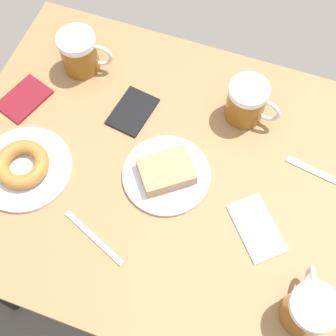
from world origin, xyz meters
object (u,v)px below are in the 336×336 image
passport_far_edge (24,99)px  beer_mug_left (80,53)px  plate_with_cake (168,174)px  beer_mug_right (247,102)px  beer_mug_center (309,309)px  plate_with_donut (23,166)px  fork (94,238)px  passport_near_edge (133,111)px  knife (330,178)px  napkin_folded (256,228)px

passport_far_edge → beer_mug_left: bearing=-33.8°
plate_with_cake → beer_mug_right: (0.23, -0.12, 0.04)m
plate_with_cake → beer_mug_center: (-0.20, -0.36, 0.04)m
plate_with_donut → fork: plate_with_donut is taller
passport_near_edge → passport_far_edge: (-0.06, 0.27, 0.00)m
plate_with_cake → beer_mug_center: beer_mug_center is taller
beer_mug_center → plate_with_donut: bearing=81.3°
passport_near_edge → plate_with_donut: bearing=142.4°
beer_mug_right → fork: beer_mug_right is taller
beer_mug_center → fork: beer_mug_center is taller
knife → passport_near_edge: bearing=88.1°
beer_mug_left → beer_mug_right: (-0.00, -0.44, 0.00)m
beer_mug_center → passport_near_edge: beer_mug_center is taller
beer_mug_center → passport_near_edge: bearing=56.2°
plate_with_cake → fork: 0.22m
beer_mug_right → passport_near_edge: beer_mug_right is taller
plate_with_cake → beer_mug_right: beer_mug_right is taller
beer_mug_center → passport_far_edge: beer_mug_center is taller
plate_with_cake → beer_mug_center: bearing=-119.0°
plate_with_cake → plate_with_donut: bearing=106.6°
beer_mug_left → passport_far_edge: (-0.15, 0.10, -0.05)m
knife → passport_far_edge: passport_far_edge is taller
beer_mug_right → passport_near_edge: (-0.09, 0.27, -0.05)m
plate_with_cake → passport_far_edge: (0.08, 0.42, -0.01)m
knife → beer_mug_center: bearing=-179.3°
beer_mug_right → fork: (-0.42, 0.23, -0.05)m
beer_mug_left → napkin_folded: beer_mug_left is taller
beer_mug_left → passport_near_edge: bearing=-117.1°
plate_with_donut → passport_far_edge: bearing=27.7°
plate_with_cake → fork: plate_with_cake is taller
beer_mug_center → beer_mug_right: 0.49m
napkin_folded → passport_far_edge: bearing=78.2°
beer_mug_left → beer_mug_center: size_ratio=1.00×
plate_with_cake → passport_near_edge: (0.14, 0.14, -0.01)m
napkin_folded → fork: size_ratio=0.98×
plate_with_donut → beer_mug_center: bearing=-98.7°
passport_near_edge → beer_mug_center: bearing=-123.8°
fork → napkin_folded: bearing=-66.9°
beer_mug_right → passport_far_edge: 0.56m
fork → knife: bearing=-55.6°
passport_far_edge → plate_with_cake: bearing=-100.9°
plate_with_donut → beer_mug_right: 0.55m
beer_mug_left → passport_near_edge: (-0.09, -0.18, -0.05)m
beer_mug_right → fork: size_ratio=0.82×
napkin_folded → passport_far_edge: 0.66m
beer_mug_center → knife: (0.32, 0.00, -0.05)m
plate_with_cake → passport_far_edge: 0.43m
plate_with_donut → passport_near_edge: size_ratio=1.61×
plate_with_donut → beer_mug_center: beer_mug_center is taller
plate_with_donut → beer_mug_center: 0.70m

